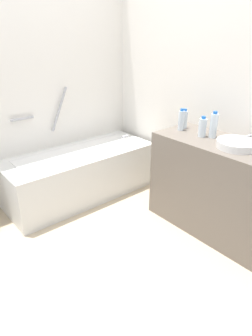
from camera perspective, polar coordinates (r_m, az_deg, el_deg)
ground_plane at (r=2.50m, az=-5.75°, el=-17.67°), size 3.76×3.76×0.00m
wall_back_tiled at (r=3.15m, az=-21.98°, el=15.79°), size 3.16×0.10×2.57m
wall_right_mirror at (r=2.91m, az=17.82°, el=15.78°), size 0.10×3.09×2.57m
bathtub at (r=3.29m, az=-8.86°, el=-0.79°), size 1.65×0.66×1.17m
vanity_counter at (r=2.72m, az=18.65°, el=-4.18°), size 0.52×1.34×0.85m
sink_basin at (r=2.50m, az=20.78°, el=4.37°), size 0.32×0.32×0.06m
sink_faucet at (r=2.65m, az=22.84°, el=5.23°), size 0.13×0.15×0.07m
water_bottle_2 at (r=2.67m, az=16.73°, el=7.96°), size 0.06×0.06×0.23m
water_bottle_3 at (r=2.82m, az=10.73°, el=9.14°), size 0.06×0.06×0.20m
water_bottle_4 at (r=2.89m, az=11.34°, el=9.31°), size 0.06×0.06×0.19m
water_bottle_5 at (r=2.67m, az=14.71°, el=7.68°), size 0.07×0.07×0.18m
drinking_glass_0 at (r=2.77m, az=14.52°, el=7.51°), size 0.06×0.06×0.10m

